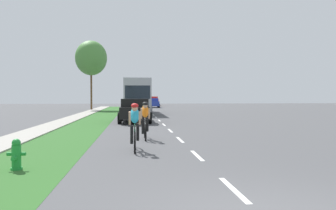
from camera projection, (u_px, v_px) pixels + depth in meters
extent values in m
plane|color=#4C4C4F|center=(160.00, 121.00, 24.76)|extent=(120.00, 120.00, 0.00)
cube|color=#2D6026|center=(94.00, 121.00, 24.27)|extent=(2.62, 70.00, 0.01)
cube|color=#9E998E|center=(64.00, 121.00, 24.06)|extent=(1.56, 70.00, 0.10)
cube|color=white|center=(234.00, 189.00, 6.46)|extent=(0.12, 1.80, 0.01)
cube|color=white|center=(197.00, 155.00, 10.18)|extent=(0.12, 1.80, 0.01)
cube|color=white|center=(180.00, 140.00, 13.89)|extent=(0.12, 1.80, 0.01)
cube|color=white|center=(170.00, 131.00, 17.60)|extent=(0.12, 1.80, 0.01)
cube|color=white|center=(164.00, 125.00, 21.31)|extent=(0.12, 1.80, 0.01)
cube|color=white|center=(159.00, 120.00, 25.02)|extent=(0.12, 1.80, 0.01)
cube|color=white|center=(156.00, 117.00, 28.74)|extent=(0.12, 1.80, 0.01)
cube|color=white|center=(153.00, 115.00, 32.45)|extent=(0.12, 1.80, 0.01)
cube|color=white|center=(151.00, 113.00, 36.16)|extent=(0.12, 1.80, 0.01)
cube|color=white|center=(150.00, 112.00, 39.87)|extent=(0.12, 1.80, 0.01)
cube|color=white|center=(148.00, 110.00, 43.59)|extent=(0.12, 1.80, 0.01)
cube|color=white|center=(147.00, 109.00, 47.30)|extent=(0.12, 1.80, 0.01)
cube|color=white|center=(146.00, 108.00, 51.01)|extent=(0.12, 1.80, 0.01)
cube|color=white|center=(145.00, 107.00, 54.72)|extent=(0.12, 1.80, 0.01)
cylinder|color=#1E8C33|center=(17.00, 169.00, 8.20)|extent=(0.28, 0.28, 0.06)
cylinder|color=#1E8C33|center=(16.00, 156.00, 8.19)|extent=(0.22, 0.22, 0.55)
sphere|color=#1E8C33|center=(16.00, 143.00, 8.19)|extent=(0.21, 0.21, 0.21)
cylinder|color=#1E8C33|center=(10.00, 154.00, 8.18)|extent=(0.12, 0.09, 0.09)
cylinder|color=#1E8C33|center=(23.00, 154.00, 8.21)|extent=(0.12, 0.09, 0.09)
cylinder|color=#1E8C33|center=(14.00, 159.00, 8.03)|extent=(0.11, 0.14, 0.11)
torus|color=black|center=(135.00, 139.00, 11.56)|extent=(0.06, 0.68, 0.68)
torus|color=black|center=(135.00, 143.00, 10.53)|extent=(0.06, 0.68, 0.68)
cylinder|color=#194C2D|center=(135.00, 136.00, 10.94)|extent=(0.04, 0.59, 0.43)
cylinder|color=#194C2D|center=(135.00, 132.00, 11.22)|extent=(0.04, 0.04, 0.55)
cylinder|color=#194C2D|center=(135.00, 125.00, 10.98)|extent=(0.03, 0.55, 0.03)
cylinder|color=black|center=(135.00, 126.00, 10.53)|extent=(0.42, 0.02, 0.02)
ellipsoid|color=#26A5CC|center=(135.00, 115.00, 11.04)|extent=(0.30, 0.54, 0.63)
sphere|color=tan|center=(135.00, 108.00, 10.76)|extent=(0.20, 0.20, 0.20)
ellipsoid|color=red|center=(135.00, 106.00, 10.76)|extent=(0.24, 0.28, 0.16)
cylinder|color=tan|center=(130.00, 118.00, 10.75)|extent=(0.07, 0.26, 0.45)
cylinder|color=tan|center=(140.00, 118.00, 10.78)|extent=(0.07, 0.26, 0.45)
cylinder|color=black|center=(132.00, 135.00, 11.13)|extent=(0.10, 0.30, 0.60)
cylinder|color=black|center=(138.00, 132.00, 11.10)|extent=(0.10, 0.25, 0.61)
torus|color=black|center=(145.00, 130.00, 14.51)|extent=(0.06, 0.68, 0.68)
torus|color=black|center=(146.00, 133.00, 13.47)|extent=(0.06, 0.68, 0.68)
cylinder|color=#A5A8AD|center=(145.00, 127.00, 13.88)|extent=(0.04, 0.59, 0.43)
cylinder|color=#A5A8AD|center=(145.00, 124.00, 14.16)|extent=(0.04, 0.04, 0.55)
cylinder|color=#A5A8AD|center=(145.00, 119.00, 13.93)|extent=(0.03, 0.55, 0.03)
cylinder|color=black|center=(146.00, 120.00, 13.48)|extent=(0.42, 0.02, 0.02)
ellipsoid|color=orange|center=(145.00, 111.00, 13.99)|extent=(0.30, 0.54, 0.63)
sphere|color=tan|center=(145.00, 106.00, 13.70)|extent=(0.20, 0.20, 0.20)
ellipsoid|color=black|center=(145.00, 104.00, 13.70)|extent=(0.24, 0.28, 0.16)
cylinder|color=tan|center=(141.00, 113.00, 13.69)|extent=(0.07, 0.26, 0.45)
cylinder|color=tan|center=(149.00, 113.00, 13.73)|extent=(0.07, 0.26, 0.45)
cylinder|color=black|center=(143.00, 127.00, 14.07)|extent=(0.10, 0.30, 0.60)
cylinder|color=black|center=(147.00, 125.00, 14.04)|extent=(0.10, 0.25, 0.61)
cube|color=black|center=(135.00, 112.00, 23.52)|extent=(1.96, 5.10, 0.76)
cube|color=black|center=(135.00, 103.00, 22.74)|extent=(1.80, 1.78, 0.64)
cube|color=#1E2833|center=(135.00, 104.00, 22.03)|extent=(1.67, 0.08, 0.52)
cube|color=black|center=(122.00, 107.00, 24.43)|extent=(0.08, 2.80, 0.40)
cube|color=black|center=(147.00, 107.00, 24.62)|extent=(0.08, 2.80, 0.40)
cube|color=black|center=(135.00, 106.00, 26.01)|extent=(1.80, 0.08, 0.40)
cylinder|color=black|center=(120.00, 118.00, 21.91)|extent=(0.26, 0.76, 0.76)
cylinder|color=black|center=(150.00, 118.00, 22.11)|extent=(0.26, 0.76, 0.76)
cylinder|color=black|center=(121.00, 115.00, 24.95)|extent=(0.26, 0.76, 0.76)
cylinder|color=black|center=(148.00, 115.00, 25.15)|extent=(0.26, 0.76, 0.76)
cube|color=#A5A8AD|center=(137.00, 95.00, 35.53)|extent=(2.50, 11.60, 3.10)
cube|color=#1E2833|center=(137.00, 91.00, 35.52)|extent=(2.52, 10.67, 0.64)
cube|color=#1E2833|center=(138.00, 92.00, 29.79)|extent=(2.25, 0.06, 1.20)
cylinder|color=black|center=(124.00, 110.00, 31.69)|extent=(0.28, 0.96, 0.96)
cylinder|color=black|center=(150.00, 110.00, 31.95)|extent=(0.28, 0.96, 0.96)
cylinder|color=black|center=(126.00, 108.00, 38.61)|extent=(0.28, 0.96, 0.96)
cylinder|color=black|center=(147.00, 108.00, 38.87)|extent=(0.28, 0.96, 0.96)
cube|color=#23389E|center=(153.00, 104.00, 54.40)|extent=(1.76, 4.30, 0.76)
cube|color=#23389E|center=(153.00, 100.00, 54.53)|extent=(1.55, 2.24, 0.52)
cube|color=#1E2833|center=(153.00, 100.00, 53.57)|extent=(1.44, 0.08, 0.44)
cylinder|color=black|center=(148.00, 106.00, 52.99)|extent=(0.22, 0.64, 0.64)
cylinder|color=black|center=(159.00, 106.00, 53.17)|extent=(0.22, 0.64, 0.64)
cylinder|color=black|center=(147.00, 105.00, 55.64)|extent=(0.22, 0.64, 0.64)
cylinder|color=black|center=(158.00, 105.00, 55.82)|extent=(0.22, 0.64, 0.64)
cube|color=red|center=(153.00, 102.00, 65.84)|extent=(1.90, 4.70, 1.00)
cube|color=red|center=(153.00, 98.00, 66.02)|extent=(1.71, 2.91, 0.52)
cube|color=#1E2833|center=(153.00, 98.00, 64.77)|extent=(1.56, 0.08, 0.44)
cylinder|color=black|center=(148.00, 104.00, 64.35)|extent=(0.25, 0.72, 0.72)
cylinder|color=black|center=(158.00, 104.00, 64.54)|extent=(0.25, 0.72, 0.72)
cylinder|color=black|center=(148.00, 104.00, 67.15)|extent=(0.25, 0.72, 0.72)
cylinder|color=black|center=(157.00, 104.00, 67.35)|extent=(0.25, 0.72, 0.72)
cylinder|color=brown|center=(91.00, 90.00, 44.64)|extent=(0.24, 0.24, 5.25)
ellipsoid|color=#478438|center=(91.00, 58.00, 44.53)|extent=(4.17, 4.17, 4.59)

